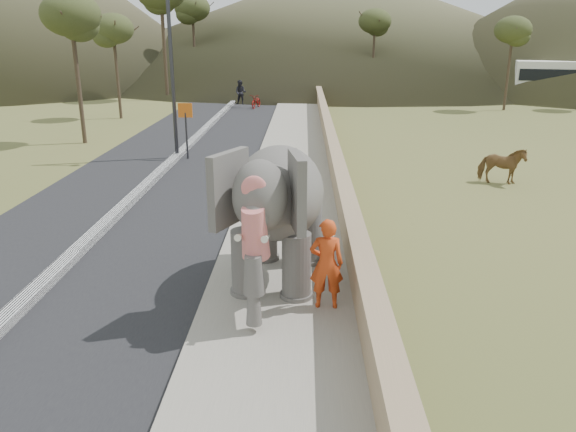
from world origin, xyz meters
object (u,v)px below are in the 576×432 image
Objects in this scene: lamppost at (178,41)px; elephant_and_man at (280,211)px; motorcyclist at (249,97)px; cow at (502,166)px.

elephant_and_man is at bearing -69.66° from lamppost.
lamppost is 17.87m from motorcyclist.
elephant_and_man is (4.71, -12.70, -3.24)m from lamppost.
cow is 0.36× the size of elephant_and_man.
lamppost is 5.05× the size of cow.
elephant_and_man is 2.05× the size of motorcyclist.
cow is at bearing -18.05° from lamppost.
elephant_and_man reaches higher than cow.
elephant_and_man is at bearing -83.37° from motorcyclist.
lamppost reaches higher than motorcyclist.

